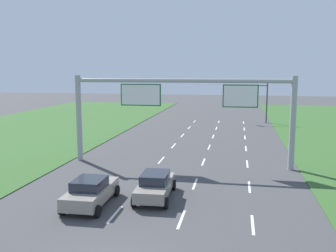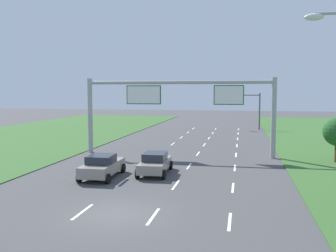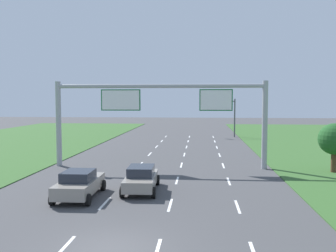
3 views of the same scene
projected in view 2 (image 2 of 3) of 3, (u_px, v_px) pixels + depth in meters
ground_plane at (117, 214)px, 17.65m from camera, size 200.00×200.00×0.00m
lane_dashes_inner_left at (145, 164)px, 29.71m from camera, size 0.14×62.40×0.01m
lane_dashes_inner_right at (189, 166)px, 29.04m from camera, size 0.14×62.40×0.01m
lane_dashes_slip at (235, 168)px, 28.36m from camera, size 0.14×62.40×0.01m
car_near_red at (155, 163)px, 26.31m from camera, size 2.14×4.41×1.50m
car_lead_silver at (102, 166)px, 25.15m from camera, size 2.20×4.44×1.55m
sign_gantry at (178, 102)px, 33.65m from camera, size 17.24×0.44×7.00m
traffic_light_mast at (247, 104)px, 57.17m from camera, size 4.76×0.49×5.60m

